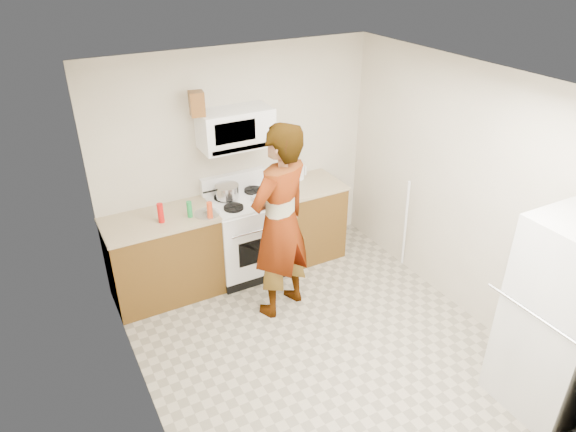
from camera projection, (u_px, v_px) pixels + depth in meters
floor at (320, 345)px, 4.93m from camera, size 3.60×3.60×0.00m
back_wall at (239, 161)px, 5.71m from camera, size 3.20×0.02×2.50m
right_wall at (463, 193)px, 4.99m from camera, size 0.02×3.60×2.50m
cabinet_left at (164, 259)px, 5.42m from camera, size 1.12×0.62×0.90m
counter_left at (159, 220)px, 5.20m from camera, size 1.14×0.64×0.03m
cabinet_right at (305, 221)px, 6.14m from camera, size 0.80×0.62×0.90m
counter_right at (305, 186)px, 5.92m from camera, size 0.82×0.64×0.03m
gas_range at (245, 234)px, 5.79m from camera, size 0.76×0.65×1.13m
microwave at (235, 128)px, 5.31m from camera, size 0.76×0.38×0.40m
person at (280, 223)px, 4.96m from camera, size 0.86×0.71×2.02m
fridge at (565, 319)px, 3.96m from camera, size 0.70×0.70×1.70m
kettle at (298, 172)px, 6.01m from camera, size 0.18×0.18×0.17m
jug at (197, 104)px, 4.97m from camera, size 0.16×0.16×0.24m
saucepan at (227, 191)px, 5.55m from camera, size 0.31×0.31×0.14m
tray at (264, 197)px, 5.58m from camera, size 0.28×0.22×0.05m
bottle_spray at (161, 213)px, 5.08m from camera, size 0.08×0.08×0.20m
bottle_hot_sauce at (210, 210)px, 5.16m from camera, size 0.07×0.07×0.18m
bottle_green_cap at (189, 209)px, 5.18m from camera, size 0.06×0.06×0.17m
pot_lid at (207, 214)px, 5.27m from camera, size 0.27×0.27×0.01m
broom at (405, 225)px, 5.76m from camera, size 0.21×0.18×1.18m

